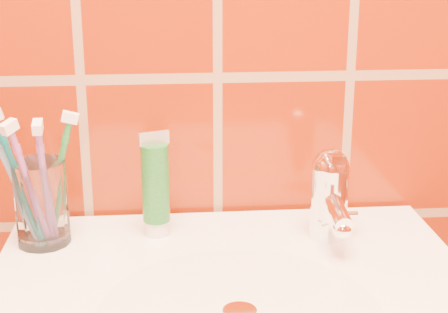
{
  "coord_description": "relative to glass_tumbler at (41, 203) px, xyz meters",
  "views": [
    {
      "loc": [
        -0.07,
        0.29,
        1.22
      ],
      "look_at": [
        -0.0,
        1.08,
        0.97
      ],
      "focal_mm": 55.0,
      "sensor_mm": 36.0,
      "label": 1
    }
  ],
  "objects": [
    {
      "name": "faucet",
      "position": [
        0.37,
        -0.02,
        0.01
      ],
      "size": [
        0.05,
        0.11,
        0.12
      ],
      "color": "white",
      "rests_on": "pedestal_sink"
    },
    {
      "name": "toothbrush_3",
      "position": [
        0.01,
        -0.02,
        0.03
      ],
      "size": [
        0.03,
        0.11,
        0.19
      ],
      "primitive_type": null,
      "rotation": [
        0.24,
        0.0,
        0.05
      ],
      "color": "#83489C",
      "rests_on": "glass_tumbler"
    },
    {
      "name": "toothbrush_0",
      "position": [
        -0.01,
        -0.02,
        0.03
      ],
      "size": [
        0.11,
        0.12,
        0.19
      ],
      "primitive_type": null,
      "rotation": [
        0.28,
        0.0,
        -0.65
      ],
      "color": "#854492",
      "rests_on": "glass_tumbler"
    },
    {
      "name": "toothbrush_4",
      "position": [
        -0.02,
        -0.01,
        0.03
      ],
      "size": [
        0.09,
        0.08,
        0.19
      ],
      "primitive_type": null,
      "rotation": [
        0.26,
        0.0,
        -1.44
      ],
      "color": "#0C636B",
      "rests_on": "glass_tumbler"
    },
    {
      "name": "glass_tumbler",
      "position": [
        0.0,
        0.0,
        0.0
      ],
      "size": [
        0.08,
        0.08,
        0.11
      ],
      "primitive_type": "cylinder",
      "rotation": [
        0.0,
        0.0,
        -0.27
      ],
      "color": "white",
      "rests_on": "pedestal_sink"
    },
    {
      "name": "toothpaste_tube",
      "position": [
        0.14,
        0.01,
        0.01
      ],
      "size": [
        0.04,
        0.04,
        0.14
      ],
      "rotation": [
        0.0,
        0.0,
        0.36
      ],
      "color": "white",
      "rests_on": "pedestal_sink"
    },
    {
      "name": "toothbrush_1",
      "position": [
        -0.03,
        -0.01,
        0.03
      ],
      "size": [
        0.1,
        0.09,
        0.18
      ],
      "primitive_type": null,
      "rotation": [
        0.33,
        0.0,
        -1.7
      ],
      "color": "#7197C9",
      "rests_on": "glass_tumbler"
    },
    {
      "name": "toothbrush_2",
      "position": [
        0.02,
        0.01,
        0.03
      ],
      "size": [
        0.08,
        0.07,
        0.18
      ],
      "primitive_type": null,
      "rotation": [
        0.26,
        0.0,
        1.63
      ],
      "color": "#1F7430",
      "rests_on": "glass_tumbler"
    }
  ]
}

